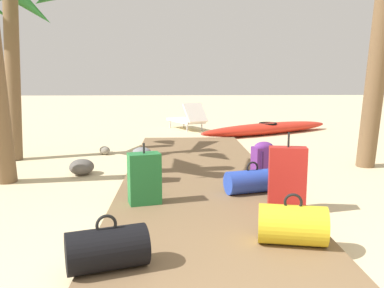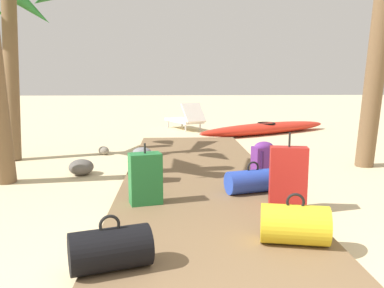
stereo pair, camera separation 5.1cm
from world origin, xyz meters
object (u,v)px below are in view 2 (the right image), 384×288
Objects in this scene: duffel_bag_blue at (253,181)px; suitcase_red at (288,176)px; duffel_bag_yellow at (295,224)px; kayak at (266,128)px; lounge_chair at (186,119)px; backpack_grey at (142,164)px; palm_tree_far_left at (5,13)px; backpack_purple at (263,159)px; suitcase_green at (145,179)px; duffel_bag_black at (110,249)px.

suitcase_red reaches higher than duffel_bag_blue.
duffel_bag_yellow is 0.16× the size of kayak.
backpack_grey is at bearing -97.40° from lounge_chair.
duffel_bag_yellow is 6.43m from palm_tree_far_left.
suitcase_red is at bearing -100.79° from kayak.
kayak is (2.98, 5.34, -0.18)m from backpack_grey.
backpack_purple reaches higher than backpack_grey.
palm_tree_far_left is (-4.01, 2.73, 2.44)m from duffel_bag_blue.
suitcase_green is (-1.39, 1.23, 0.12)m from duffel_bag_yellow.
duffel_bag_yellow is at bearing -88.06° from duffel_bag_blue.
suitcase_red is 1.26m from backpack_purple.
suitcase_red is (0.30, -0.54, 0.19)m from duffel_bag_blue.
kayak is (1.48, 7.58, -0.10)m from duffel_bag_yellow.
palm_tree_far_left is (-4.30, 2.02, 2.31)m from backpack_purple.
backpack_grey is at bearing 88.92° from duffel_bag_black.
duffel_bag_black is 2.67m from backpack_grey.
palm_tree_far_left reaches higher than suitcase_green.
palm_tree_far_left is (-4.31, 3.27, 2.25)m from suitcase_red.
duffel_bag_blue is 1.07× the size of duffel_bag_black.
duffel_bag_black is 0.17× the size of kayak.
backpack_purple is at bearing 84.16° from duffel_bag_yellow.
duffel_bag_blue is at bearing -34.29° from palm_tree_far_left.
backpack_grey reaches higher than duffel_bag_blue.
suitcase_green is 6.97m from kayak.
duffel_bag_yellow is 2.70m from backpack_grey.
kayak is (5.54, 3.22, -2.52)m from palm_tree_far_left.
backpack_grey is 0.12× the size of kayak.
duffel_bag_blue is at bearing 118.84° from suitcase_red.
suitcase_red reaches higher than duffel_bag_yellow.
duffel_bag_yellow is 0.40× the size of lounge_chair.
kayak is (3.03, 8.01, -0.09)m from duffel_bag_black.
backpack_purple is at bearing -81.63° from lounge_chair.
duffel_bag_blue is at bearing -84.87° from lounge_chair.
lounge_chair is at bearing 82.60° from backpack_grey.
duffel_bag_yellow is 8.60m from lounge_chair.
suitcase_red reaches higher than kayak.
backpack_grey is 1.74m from backpack_purple.
palm_tree_far_left is 0.84× the size of kayak.
backpack_purple is at bearing -25.16° from palm_tree_far_left.
duffel_bag_yellow reaches higher than duffel_bag_black.
lounge_chair is at bearing 98.37° from backpack_purple.
suitcase_green is at bearing -95.55° from lounge_chair.
backpack_purple is at bearing 34.13° from suitcase_green.
backpack_purple is at bearing -103.33° from kayak.
lounge_chair is (-0.68, 8.58, 0.07)m from duffel_bag_yellow.
backpack_purple is 0.13× the size of kayak.
suitcase_green is 1.45× the size of backpack_grey.
duffel_bag_blue is 1.02× the size of suitcase_green.
duffel_bag_black is 3.30m from backpack_purple.
duffel_bag_yellow is at bearing -85.48° from lounge_chair.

